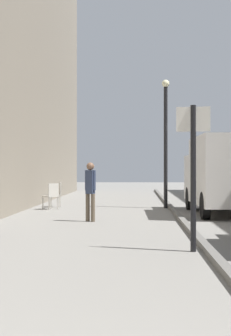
{
  "coord_description": "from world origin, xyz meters",
  "views": [
    {
      "loc": [
        0.33,
        -1.08,
        1.48
      ],
      "look_at": [
        -0.32,
        14.5,
        1.49
      ],
      "focal_mm": 53.83,
      "sensor_mm": 36.0,
      "label": 1
    }
  ],
  "objects": [
    {
      "name": "delivery_van",
      "position": [
        3.13,
        15.24,
        1.32
      ],
      "size": [
        2.02,
        5.04,
        2.47
      ],
      "rotation": [
        0.0,
        0.0,
        0.02
      ],
      "color": "silver",
      "rests_on": "ground_plane"
    },
    {
      "name": "cafe_chair_near_window",
      "position": [
        -2.71,
        16.85,
        0.55
      ],
      "size": [
        0.62,
        0.62,
        0.94
      ],
      "rotation": [
        0.0,
        0.0,
        0.78
      ],
      "color": "#B7B2A8",
      "rests_on": "ground_plane"
    },
    {
      "name": "lamp_post",
      "position": [
        1.41,
        17.6,
        2.72
      ],
      "size": [
        0.28,
        0.28,
        4.76
      ],
      "color": "black",
      "rests_on": "ground_plane"
    },
    {
      "name": "pedestrian_main_foreground",
      "position": [
        -0.95,
        12.83,
        0.95
      ],
      "size": [
        0.31,
        0.25,
        1.64
      ],
      "rotation": [
        0.0,
        0.0,
        -0.39
      ],
      "color": "brown",
      "rests_on": "ground_plane"
    },
    {
      "name": "ground_plane",
      "position": [
        0.0,
        12.0,
        0.0
      ],
      "size": [
        80.0,
        80.0,
        0.0
      ],
      "primitive_type": "plane",
      "color": "gray"
    },
    {
      "name": "kerb_strip",
      "position": [
        1.58,
        12.0,
        0.06
      ],
      "size": [
        0.16,
        40.0,
        0.12
      ],
      "primitive_type": "cube",
      "color": "#615F5B",
      "rests_on": "ground_plane"
    },
    {
      "name": "cafe_chair_by_doorway",
      "position": [
        -2.68,
        17.93,
        0.55
      ],
      "size": [
        0.54,
        0.54,
        0.94
      ],
      "rotation": [
        0.0,
        0.0,
        1.84
      ],
      "color": "#B7B2A8",
      "rests_on": "ground_plane"
    },
    {
      "name": "street_sign_post",
      "position": [
        1.34,
        7.89,
        1.55
      ],
      "size": [
        0.6,
        0.12,
        2.6
      ],
      "rotation": [
        0.0,
        0.0,
        2.99
      ],
      "color": "black",
      "rests_on": "ground_plane"
    }
  ]
}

